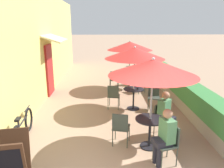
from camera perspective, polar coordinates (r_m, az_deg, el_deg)
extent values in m
cube|color=#E0CC6B|center=(10.09, -16.47, 10.22)|extent=(0.24, 13.34, 4.20)
cube|color=maroon|center=(9.55, -16.00, 3.61)|extent=(0.08, 0.96, 2.10)
cube|color=beige|center=(9.31, -14.71, 11.51)|extent=(0.78, 1.80, 0.30)
cube|color=gray|center=(10.43, 13.78, 0.07)|extent=(0.44, 12.34, 0.45)
cube|color=#387A3D|center=(10.31, 13.96, 2.78)|extent=(0.60, 11.72, 0.56)
cylinder|color=black|center=(5.64, 9.63, -15.68)|extent=(0.44, 0.44, 0.02)
cylinder|color=black|center=(5.46, 9.80, -12.46)|extent=(0.06, 0.06, 0.72)
cylinder|color=black|center=(5.31, 9.98, -9.05)|extent=(0.71, 0.71, 0.02)
cylinder|color=#B7B7BC|center=(5.18, 10.15, -5.75)|extent=(0.04, 0.04, 2.11)
cone|color=red|center=(4.93, 10.65, 4.28)|extent=(2.01, 2.01, 0.37)
sphere|color=#B7B7BC|center=(4.90, 10.76, 6.51)|extent=(0.07, 0.07, 0.07)
cube|color=#384238|center=(4.91, 13.77, -15.09)|extent=(0.50, 0.50, 0.04)
cube|color=#384238|center=(4.90, 15.82, -12.49)|extent=(0.13, 0.37, 0.42)
cylinder|color=#384238|center=(5.07, 10.69, -16.78)|extent=(0.02, 0.02, 0.45)
cylinder|color=#384238|center=(4.81, 12.86, -18.84)|extent=(0.02, 0.02, 0.45)
cylinder|color=#384238|center=(5.24, 14.28, -15.89)|extent=(0.02, 0.02, 0.45)
cylinder|color=#384238|center=(4.99, 16.59, -17.80)|extent=(0.02, 0.02, 0.45)
cylinder|color=#23232D|center=(4.99, 11.27, -17.24)|extent=(0.11, 0.11, 0.47)
cylinder|color=#23232D|center=(4.88, 12.24, -18.15)|extent=(0.11, 0.11, 0.47)
cube|color=#23232D|center=(4.82, 12.90, -14.50)|extent=(0.43, 0.39, 0.12)
cube|color=#4C8456|center=(4.76, 14.24, -11.60)|extent=(0.31, 0.39, 0.50)
sphere|color=#A87556|center=(4.60, 14.33, -7.53)|extent=(0.20, 0.20, 0.20)
cube|color=#384238|center=(5.98, 13.43, -9.28)|extent=(0.57, 0.57, 0.04)
cube|color=#384238|center=(5.97, 11.99, -7.01)|extent=(0.29, 0.29, 0.42)
cylinder|color=#384238|center=(5.86, 14.01, -12.30)|extent=(0.02, 0.02, 0.45)
cylinder|color=#384238|center=(6.15, 15.61, -11.03)|extent=(0.02, 0.02, 0.45)
cylinder|color=#384238|center=(6.01, 10.92, -11.37)|extent=(0.02, 0.02, 0.45)
cylinder|color=#384238|center=(6.29, 12.64, -10.19)|extent=(0.02, 0.02, 0.45)
cylinder|color=#23232D|center=(5.93, 14.48, -11.85)|extent=(0.11, 0.11, 0.47)
cylinder|color=#23232D|center=(6.06, 15.19, -11.29)|extent=(0.11, 0.11, 0.47)
cube|color=#23232D|center=(5.91, 14.25, -8.79)|extent=(0.47, 0.47, 0.12)
cube|color=#4C8456|center=(5.86, 13.46, -6.29)|extent=(0.39, 0.40, 0.50)
sphere|color=#A87556|center=(5.73, 13.86, -2.89)|extent=(0.20, 0.20, 0.20)
cube|color=#384238|center=(5.48, 2.42, -11.20)|extent=(0.48, 0.48, 0.04)
cube|color=#384238|center=(5.22, 2.12, -10.04)|extent=(0.38, 0.12, 0.42)
cylinder|color=#384238|center=(5.72, 4.52, -12.57)|extent=(0.02, 0.02, 0.45)
cylinder|color=#384238|center=(5.77, 0.88, -12.26)|extent=(0.02, 0.02, 0.45)
cylinder|color=#384238|center=(5.41, 4.02, -14.33)|extent=(0.02, 0.02, 0.45)
cylinder|color=#384238|center=(5.46, 0.16, -13.99)|extent=(0.02, 0.02, 0.45)
cylinder|color=black|center=(7.82, 5.55, -6.36)|extent=(0.44, 0.44, 0.02)
cylinder|color=black|center=(7.70, 5.62, -3.89)|extent=(0.06, 0.06, 0.72)
cylinder|color=black|center=(7.59, 5.69, -1.34)|extent=(0.71, 0.71, 0.02)
cylinder|color=#B7B7BC|center=(7.50, 5.76, 1.06)|extent=(0.04, 0.04, 2.11)
cone|color=red|center=(7.33, 5.95, 8.04)|extent=(2.01, 2.01, 0.37)
sphere|color=#B7B7BC|center=(7.31, 5.99, 9.56)|extent=(0.07, 0.07, 0.07)
cube|color=#384238|center=(7.72, 0.47, -3.11)|extent=(0.46, 0.46, 0.04)
cube|color=#384238|center=(7.48, 0.29, -2.04)|extent=(0.38, 0.10, 0.42)
cylinder|color=#384238|center=(7.95, 1.93, -4.30)|extent=(0.02, 0.02, 0.45)
cylinder|color=#384238|center=(7.99, -0.65, -4.18)|extent=(0.02, 0.02, 0.45)
cylinder|color=#384238|center=(7.61, 1.64, -5.20)|extent=(0.02, 0.02, 0.45)
cylinder|color=#384238|center=(7.66, -1.05, -5.08)|extent=(0.02, 0.02, 0.45)
cube|color=#384238|center=(7.68, 10.83, -3.51)|extent=(0.46, 0.46, 0.04)
cube|color=#384238|center=(7.79, 10.85, -1.61)|extent=(0.38, 0.10, 0.42)
cylinder|color=#384238|center=(7.58, 9.45, -5.51)|extent=(0.02, 0.02, 0.45)
cylinder|color=#384238|center=(7.60, 12.17, -5.59)|extent=(0.02, 0.02, 0.45)
cylinder|color=#384238|center=(7.92, 9.39, -4.59)|extent=(0.02, 0.02, 0.45)
cylinder|color=#384238|center=(7.94, 11.99, -4.67)|extent=(0.02, 0.02, 0.45)
cylinder|color=#232328|center=(7.49, 6.72, -1.14)|extent=(0.07, 0.07, 0.09)
cylinder|color=black|center=(10.17, 4.44, -1.15)|extent=(0.44, 0.44, 0.02)
cylinder|color=black|center=(10.08, 4.49, 0.80)|extent=(0.06, 0.06, 0.72)
cylinder|color=black|center=(9.99, 4.53, 2.78)|extent=(0.71, 0.71, 0.02)
cylinder|color=#B7B7BC|center=(9.93, 4.57, 4.62)|extent=(0.04, 0.04, 2.11)
cone|color=red|center=(9.80, 4.68, 9.92)|extent=(2.01, 2.01, 0.37)
sphere|color=#B7B7BC|center=(9.78, 4.71, 11.05)|extent=(0.07, 0.07, 0.07)
cube|color=#384238|center=(9.55, 7.11, 0.39)|extent=(0.55, 0.55, 0.04)
cube|color=#384238|center=(9.61, 7.98, 1.76)|extent=(0.23, 0.34, 0.42)
cylinder|color=#384238|center=(9.62, 5.56, -0.83)|extent=(0.02, 0.02, 0.45)
cylinder|color=#384238|center=(9.36, 6.97, -1.34)|extent=(0.02, 0.02, 0.45)
cylinder|color=#384238|center=(9.85, 7.16, -0.50)|extent=(0.02, 0.02, 0.45)
cylinder|color=#384238|center=(9.60, 8.58, -0.98)|extent=(0.02, 0.02, 0.45)
cube|color=#384238|center=(10.69, 5.84, 2.06)|extent=(0.54, 0.54, 0.04)
cube|color=#384238|center=(10.71, 4.94, 3.25)|extent=(0.20, 0.35, 0.42)
cylinder|color=#384238|center=(10.52, 6.40, 0.56)|extent=(0.02, 0.02, 0.45)
cylinder|color=#384238|center=(10.85, 7.03, 1.00)|extent=(0.02, 0.02, 0.45)
cylinder|color=#384238|center=(10.64, 4.57, 0.78)|extent=(0.02, 0.02, 0.45)
cylinder|color=#384238|center=(10.97, 5.24, 1.21)|extent=(0.02, 0.02, 0.45)
cube|color=#384238|center=(9.97, 0.54, 1.17)|extent=(0.41, 0.41, 0.04)
cube|color=#384238|center=(9.74, 0.64, 2.10)|extent=(0.38, 0.04, 0.42)
cylinder|color=#384238|center=(10.22, 1.46, 0.21)|extent=(0.02, 0.02, 0.45)
cylinder|color=#384238|center=(10.19, -0.56, 0.17)|extent=(0.02, 0.02, 0.45)
cylinder|color=#384238|center=(9.88, 1.67, -0.34)|extent=(0.02, 0.02, 0.45)
cylinder|color=#384238|center=(9.85, -0.41, -0.38)|extent=(0.02, 0.02, 0.45)
cylinder|color=#232328|center=(9.98, 4.12, 3.11)|extent=(0.07, 0.07, 0.09)
torus|color=black|center=(6.61, -20.92, -8.61)|extent=(0.10, 0.66, 0.65)
torus|color=black|center=(5.66, -23.73, -13.10)|extent=(0.10, 0.66, 0.65)
cylinder|color=black|center=(6.06, -22.38, -9.15)|extent=(0.10, 0.86, 0.04)
cylinder|color=black|center=(5.96, -22.73, -11.34)|extent=(0.08, 0.63, 0.42)
cylinder|color=black|center=(5.75, -23.30, -9.49)|extent=(0.04, 0.04, 0.23)
cube|color=black|center=(5.71, -23.42, -8.45)|extent=(0.11, 0.23, 0.05)
cylinder|color=black|center=(6.45, -21.31, -5.97)|extent=(0.06, 0.46, 0.03)
cube|color=#422819|center=(4.73, -24.01, -16.46)|extent=(0.58, 0.31, 1.00)
cube|color=black|center=(4.74, -23.99, -16.13)|extent=(0.47, 0.23, 0.76)
cube|color=#422819|center=(4.41, -25.17, -19.15)|extent=(0.58, 0.31, 1.00)
cube|color=black|center=(4.38, -25.26, -19.07)|extent=(0.47, 0.23, 0.76)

